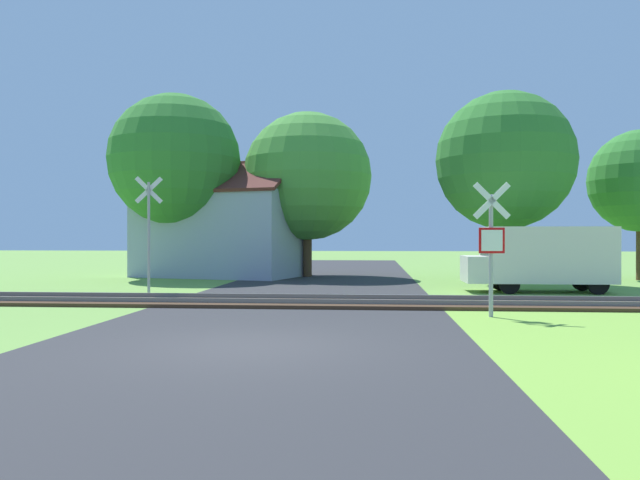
{
  "coord_description": "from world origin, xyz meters",
  "views": [
    {
      "loc": [
        2.07,
        -10.46,
        1.85
      ],
      "look_at": [
        0.5,
        7.9,
        1.8
      ],
      "focal_mm": 35.0,
      "sensor_mm": 36.0,
      "label": 1
    }
  ],
  "objects_px": {
    "stop_sign_near": "(491,242)",
    "tree_right": "(505,161)",
    "tree_center": "(308,176)",
    "house": "(222,232)",
    "crossing_sign_far": "(149,227)",
    "mail_truck": "(542,256)",
    "tree_left": "(175,160)"
  },
  "relations": [
    {
      "from": "stop_sign_near",
      "to": "house",
      "type": "xyz_separation_m",
      "value": [
        -10.09,
        15.01,
        0.39
      ]
    },
    {
      "from": "tree_right",
      "to": "stop_sign_near",
      "type": "bearing_deg",
      "value": -103.23
    },
    {
      "from": "stop_sign_near",
      "to": "tree_left",
      "type": "distance_m",
      "value": 18.66
    },
    {
      "from": "tree_center",
      "to": "stop_sign_near",
      "type": "bearing_deg",
      "value": -68.6
    },
    {
      "from": "tree_right",
      "to": "tree_left",
      "type": "xyz_separation_m",
      "value": [
        -14.67,
        2.66,
        0.53
      ]
    },
    {
      "from": "tree_right",
      "to": "mail_truck",
      "type": "distance_m",
      "value": 5.53
    },
    {
      "from": "stop_sign_near",
      "to": "tree_right",
      "type": "distance_m",
      "value": 11.82
    },
    {
      "from": "house",
      "to": "tree_left",
      "type": "distance_m",
      "value": 4.12
    },
    {
      "from": "stop_sign_near",
      "to": "mail_truck",
      "type": "xyz_separation_m",
      "value": [
        2.99,
        7.04,
        -0.53
      ]
    },
    {
      "from": "crossing_sign_far",
      "to": "mail_truck",
      "type": "distance_m",
      "value": 13.2
    },
    {
      "from": "house",
      "to": "mail_truck",
      "type": "xyz_separation_m",
      "value": [
        13.09,
        -7.97,
        -0.92
      ]
    },
    {
      "from": "crossing_sign_far",
      "to": "tree_right",
      "type": "bearing_deg",
      "value": 10.71
    },
    {
      "from": "house",
      "to": "crossing_sign_far",
      "type": "bearing_deg",
      "value": -73.82
    },
    {
      "from": "crossing_sign_far",
      "to": "tree_right",
      "type": "relative_size",
      "value": 0.49
    },
    {
      "from": "tree_right",
      "to": "mail_truck",
      "type": "height_order",
      "value": "tree_right"
    },
    {
      "from": "stop_sign_near",
      "to": "tree_right",
      "type": "bearing_deg",
      "value": -106.99
    },
    {
      "from": "house",
      "to": "mail_truck",
      "type": "relative_size",
      "value": 1.82
    },
    {
      "from": "mail_truck",
      "to": "tree_right",
      "type": "bearing_deg",
      "value": 5.13
    },
    {
      "from": "tree_right",
      "to": "house",
      "type": "bearing_deg",
      "value": 162.72
    },
    {
      "from": "tree_right",
      "to": "tree_center",
      "type": "bearing_deg",
      "value": 154.47
    },
    {
      "from": "house",
      "to": "tree_left",
      "type": "relative_size",
      "value": 1.04
    },
    {
      "from": "crossing_sign_far",
      "to": "house",
      "type": "distance_m",
      "value": 10.43
    },
    {
      "from": "house",
      "to": "tree_right",
      "type": "height_order",
      "value": "tree_right"
    },
    {
      "from": "tree_left",
      "to": "house",
      "type": "bearing_deg",
      "value": 33.17
    },
    {
      "from": "stop_sign_near",
      "to": "tree_right",
      "type": "xyz_separation_m",
      "value": [
        2.6,
        11.06,
        3.25
      ]
    },
    {
      "from": "tree_center",
      "to": "crossing_sign_far",
      "type": "bearing_deg",
      "value": -110.81
    },
    {
      "from": "stop_sign_near",
      "to": "crossing_sign_far",
      "type": "height_order",
      "value": "crossing_sign_far"
    },
    {
      "from": "crossing_sign_far",
      "to": "mail_truck",
      "type": "height_order",
      "value": "crossing_sign_far"
    },
    {
      "from": "crossing_sign_far",
      "to": "house",
      "type": "relative_size",
      "value": 0.43
    },
    {
      "from": "house",
      "to": "tree_right",
      "type": "xyz_separation_m",
      "value": [
        12.69,
        -3.95,
        2.85
      ]
    },
    {
      "from": "tree_center",
      "to": "mail_truck",
      "type": "distance_m",
      "value": 12.58
    },
    {
      "from": "stop_sign_near",
      "to": "house",
      "type": "bearing_deg",
      "value": -59.85
    }
  ]
}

